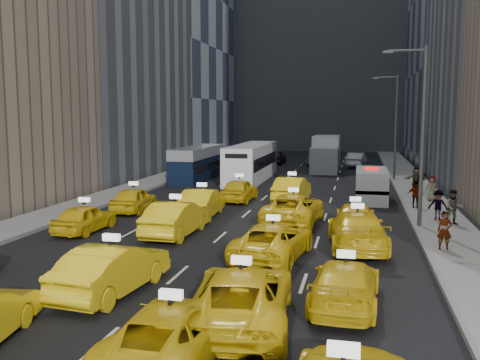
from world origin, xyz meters
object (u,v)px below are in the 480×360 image
(nypd_van, at_px, (371,186))
(city_bus, at_px, (252,162))
(taxi_2, at_px, (172,332))
(box_truck, at_px, (326,154))
(pedestrian_0, at_px, (445,230))
(double_decker, at_px, (198,164))

(nypd_van, height_order, city_bus, city_bus)
(taxi_2, relative_size, city_bus, 0.41)
(box_truck, distance_m, pedestrian_0, 31.93)
(nypd_van, bearing_deg, pedestrian_0, -75.64)
(city_bus, xyz_separation_m, pedestrian_0, (12.58, -22.29, -0.58))
(double_decker, bearing_deg, taxi_2, -71.65)
(box_truck, bearing_deg, pedestrian_0, -81.39)
(double_decker, xyz_separation_m, pedestrian_0, (17.23, -21.57, -0.44))
(double_decker, distance_m, pedestrian_0, 27.61)
(nypd_van, height_order, double_decker, double_decker)
(taxi_2, relative_size, nypd_van, 0.93)
(nypd_van, distance_m, box_truck, 18.60)
(taxi_2, height_order, city_bus, city_bus)
(nypd_van, relative_size, pedestrian_0, 3.32)
(taxi_2, xyz_separation_m, pedestrian_0, (7.71, 11.65, 0.27))
(city_bus, height_order, pedestrian_0, city_bus)
(double_decker, distance_m, city_bus, 4.71)
(nypd_van, relative_size, box_truck, 0.68)
(double_decker, relative_size, pedestrian_0, 6.11)
(city_bus, distance_m, pedestrian_0, 25.60)
(nypd_van, distance_m, double_decker, 16.87)
(taxi_2, bearing_deg, city_bus, -80.26)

